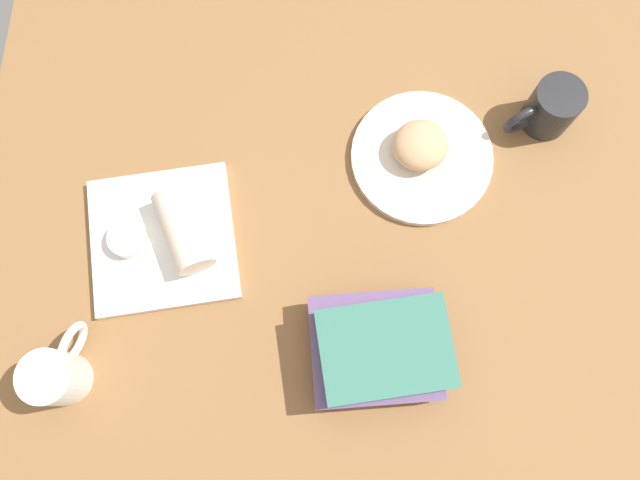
# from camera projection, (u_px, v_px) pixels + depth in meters

# --- Properties ---
(dining_table) EXTENTS (1.10, 0.90, 0.04)m
(dining_table) POSITION_uv_depth(u_px,v_px,m) (322.00, 197.00, 1.03)
(dining_table) COLOR olive
(dining_table) RESTS_ON ground
(round_plate) EXTENTS (0.23, 0.23, 0.01)m
(round_plate) POSITION_uv_depth(u_px,v_px,m) (422.00, 157.00, 1.02)
(round_plate) COLOR silver
(round_plate) RESTS_ON dining_table
(scone_pastry) EXTENTS (0.11, 0.11, 0.05)m
(scone_pastry) POSITION_uv_depth(u_px,v_px,m) (420.00, 145.00, 0.99)
(scone_pastry) COLOR tan
(scone_pastry) RESTS_ON round_plate
(square_plate) EXTENTS (0.26, 0.26, 0.02)m
(square_plate) POSITION_uv_depth(u_px,v_px,m) (163.00, 239.00, 0.98)
(square_plate) COLOR white
(square_plate) RESTS_ON dining_table
(sauce_cup) EXTENTS (0.06, 0.06, 0.02)m
(sauce_cup) POSITION_uv_depth(u_px,v_px,m) (128.00, 239.00, 0.96)
(sauce_cup) COLOR silver
(sauce_cup) RESTS_ON square_plate
(breakfast_wrap) EXTENTS (0.11, 0.14, 0.06)m
(breakfast_wrap) POSITION_uv_depth(u_px,v_px,m) (184.00, 230.00, 0.95)
(breakfast_wrap) COLOR beige
(breakfast_wrap) RESTS_ON square_plate
(book_stack) EXTENTS (0.21, 0.18, 0.08)m
(book_stack) POSITION_uv_depth(u_px,v_px,m) (379.00, 350.00, 0.90)
(book_stack) COLOR #6B4C7A
(book_stack) RESTS_ON dining_table
(coffee_mug) EXTENTS (0.08, 0.12, 0.09)m
(coffee_mug) POSITION_uv_depth(u_px,v_px,m) (57.00, 375.00, 0.89)
(coffee_mug) COLOR white
(coffee_mug) RESTS_ON dining_table
(second_mug) EXTENTS (0.12, 0.08, 0.09)m
(second_mug) POSITION_uv_depth(u_px,v_px,m) (550.00, 108.00, 1.00)
(second_mug) COLOR #262628
(second_mug) RESTS_ON dining_table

